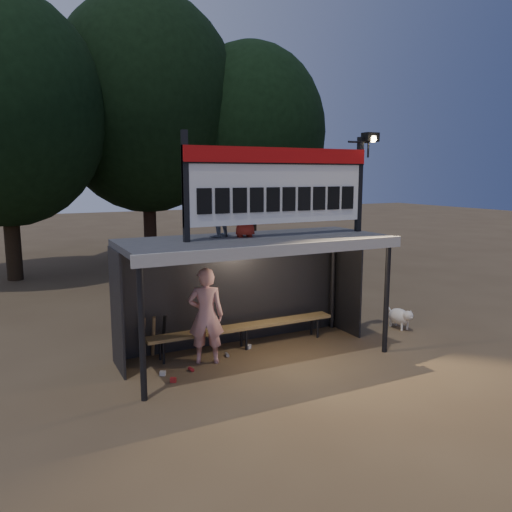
{
  "coord_description": "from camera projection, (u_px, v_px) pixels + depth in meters",
  "views": [
    {
      "loc": [
        -4.11,
        -8.22,
        3.47
      ],
      "look_at": [
        0.2,
        0.4,
        1.9
      ],
      "focal_mm": 35.0,
      "sensor_mm": 36.0,
      "label": 1
    }
  ],
  "objects": [
    {
      "name": "tree_left",
      "position": [
        2.0,
        110.0,
        15.8
      ],
      "size": [
        6.46,
        6.46,
        9.27
      ],
      "color": "black",
      "rests_on": "ground"
    },
    {
      "name": "child_a",
      "position": [
        215.0,
        207.0,
        9.22
      ],
      "size": [
        0.69,
        0.65,
        1.12
      ],
      "primitive_type": "imported",
      "rotation": [
        0.0,
        0.0,
        3.69
      ],
      "color": "slate",
      "rests_on": "dugout_shelter"
    },
    {
      "name": "player",
      "position": [
        206.0,
        316.0,
        9.21
      ],
      "size": [
        0.77,
        0.65,
        1.8
      ],
      "primitive_type": "imported",
      "rotation": [
        0.0,
        0.0,
        2.75
      ],
      "color": "white",
      "rests_on": "ground"
    },
    {
      "name": "dog",
      "position": [
        400.0,
        317.0,
        11.36
      ],
      "size": [
        0.36,
        0.81,
        0.49
      ],
      "color": "silver",
      "rests_on": "ground"
    },
    {
      "name": "ground",
      "position": [
        256.0,
        357.0,
        9.63
      ],
      "size": [
        80.0,
        80.0,
        0.0
      ],
      "primitive_type": "plane",
      "color": "#4E3B27",
      "rests_on": "ground"
    },
    {
      "name": "tree_right",
      "position": [
        250.0,
        132.0,
        20.27
      ],
      "size": [
        6.08,
        6.08,
        8.72
      ],
      "color": "black",
      "rests_on": "ground"
    },
    {
      "name": "litter",
      "position": [
        202.0,
        364.0,
        9.15
      ],
      "size": [
        2.06,
        1.03,
        0.08
      ],
      "color": "#AB1F1D",
      "rests_on": "ground"
    },
    {
      "name": "tree_mid",
      "position": [
        146.0,
        104.0,
        19.23
      ],
      "size": [
        7.22,
        7.22,
        10.36
      ],
      "color": "black",
      "rests_on": "ground"
    },
    {
      "name": "dugout_shelter",
      "position": [
        250.0,
        261.0,
        9.55
      ],
      "size": [
        5.1,
        2.08,
        2.32
      ],
      "color": "#38383B",
      "rests_on": "ground"
    },
    {
      "name": "bats",
      "position": [
        153.0,
        336.0,
        9.5
      ],
      "size": [
        0.47,
        0.32,
        0.84
      ],
      "color": "#8F6643",
      "rests_on": "ground"
    },
    {
      "name": "scoreboard_assembly",
      "position": [
        283.0,
        183.0,
        9.33
      ],
      "size": [
        4.1,
        0.27,
        1.99
      ],
      "color": "black",
      "rests_on": "dugout_shelter"
    },
    {
      "name": "bench",
      "position": [
        244.0,
        327.0,
        10.05
      ],
      "size": [
        4.0,
        0.35,
        0.48
      ],
      "color": "olive",
      "rests_on": "ground"
    },
    {
      "name": "child_b",
      "position": [
        245.0,
        210.0,
        9.27
      ],
      "size": [
        0.53,
        0.38,
        1.0
      ],
      "primitive_type": "imported",
      "rotation": [
        0.0,
        0.0,
        3.01
      ],
      "color": "maroon",
      "rests_on": "dugout_shelter"
    }
  ]
}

